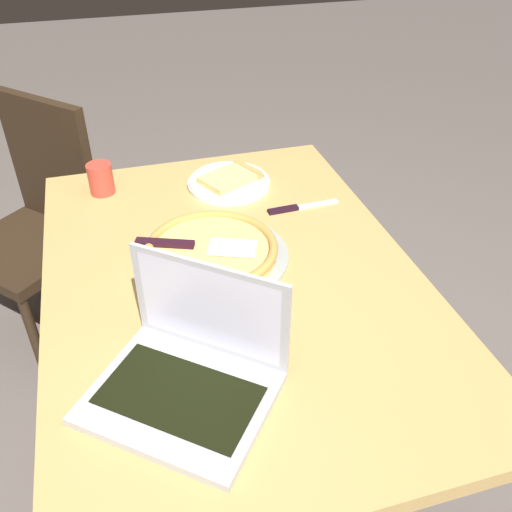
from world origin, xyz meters
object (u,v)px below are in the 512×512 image
(table_knife, at_px, (296,208))
(chair_near, at_px, (39,219))
(laptop, at_px, (189,370))
(pizza_plate, at_px, (229,181))
(pizza_tray, at_px, (211,250))
(drink_cup, at_px, (101,178))
(dining_table, at_px, (234,301))

(table_knife, xyz_separation_m, chair_near, (0.56, 0.74, -0.25))
(laptop, xyz_separation_m, pizza_plate, (0.72, -0.25, -0.03))
(pizza_tray, bearing_deg, drink_cup, 30.67)
(drink_cup, height_order, chair_near, chair_near)
(dining_table, relative_size, table_knife, 5.94)
(drink_cup, relative_size, chair_near, 0.10)
(laptop, relative_size, table_knife, 1.96)
(laptop, bearing_deg, drink_cup, 8.05)
(pizza_plate, bearing_deg, chair_near, 57.57)
(pizza_tray, height_order, chair_near, chair_near)
(laptop, bearing_deg, pizza_plate, -19.24)
(pizza_plate, xyz_separation_m, chair_near, (0.38, 0.60, -0.26))
(pizza_plate, bearing_deg, dining_table, 167.27)
(pizza_plate, bearing_deg, laptop, 160.76)
(pizza_plate, relative_size, table_knife, 1.17)
(dining_table, bearing_deg, pizza_plate, -12.73)
(dining_table, distance_m, chair_near, 0.96)
(pizza_tray, xyz_separation_m, chair_near, (0.71, 0.47, -0.26))
(dining_table, bearing_deg, chair_near, 32.35)
(dining_table, height_order, laptop, laptop)
(dining_table, distance_m, pizza_tray, 0.13)
(dining_table, height_order, pizza_plate, pizza_plate)
(pizza_tray, relative_size, chair_near, 0.41)
(pizza_tray, bearing_deg, pizza_plate, -20.87)
(pizza_plate, relative_size, chair_near, 0.26)
(laptop, xyz_separation_m, chair_near, (1.10, 0.35, -0.29))
(pizza_tray, bearing_deg, chair_near, 33.47)
(table_knife, height_order, drink_cup, drink_cup)
(pizza_plate, height_order, table_knife, pizza_plate)
(laptop, height_order, table_knife, laptop)
(dining_table, xyz_separation_m, laptop, (-0.30, 0.16, 0.12))
(table_knife, bearing_deg, dining_table, 134.81)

